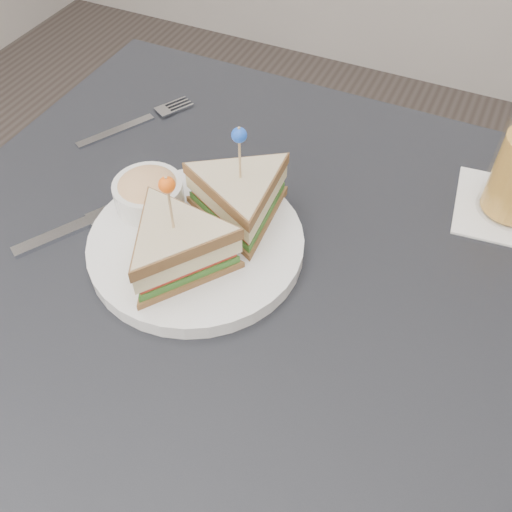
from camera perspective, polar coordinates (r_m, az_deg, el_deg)
name	(u,v)px	position (r m, az deg, el deg)	size (l,w,h in m)	color
table	(245,331)	(0.67, -1.16, -7.48)	(0.80, 0.80, 0.75)	black
plate_meal	(200,223)	(0.62, -5.58, 3.26)	(0.32, 0.32, 0.14)	white
cutlery_fork	(141,120)	(0.84, -11.39, 13.16)	(0.10, 0.16, 0.01)	#B3B7BF
cutlery_knife	(97,218)	(0.70, -15.66, 3.70)	(0.13, 0.20, 0.01)	silver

